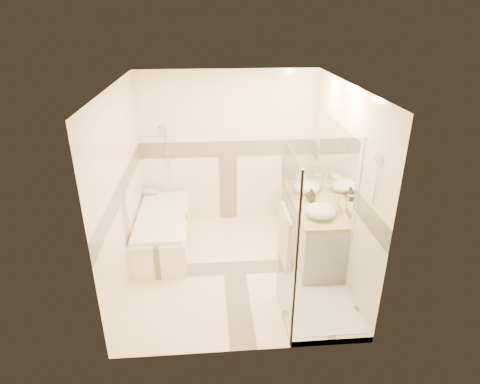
{
  "coord_description": "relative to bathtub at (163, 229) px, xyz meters",
  "views": [
    {
      "loc": [
        -0.29,
        -4.66,
        3.27
      ],
      "look_at": [
        0.1,
        0.25,
        1.05
      ],
      "focal_mm": 30.0,
      "sensor_mm": 36.0,
      "label": 1
    }
  ],
  "objects": [
    {
      "name": "faucet_far",
      "position": [
        2.34,
        -0.81,
        0.72
      ],
      "size": [
        0.12,
        0.03,
        0.3
      ],
      "color": "silver",
      "rests_on": "vanity"
    },
    {
      "name": "faucet_near",
      "position": [
        2.35,
        -0.03,
        0.71
      ],
      "size": [
        0.12,
        0.03,
        0.28
      ],
      "color": "silver",
      "rests_on": "vanity"
    },
    {
      "name": "shower_enclosure",
      "position": [
        1.86,
        -1.62,
        0.2
      ],
      "size": [
        0.96,
        0.93,
        2.04
      ],
      "color": "#FFF1CB",
      "rests_on": "ground"
    },
    {
      "name": "room",
      "position": [
        1.08,
        -0.64,
        0.95
      ],
      "size": [
        2.82,
        3.02,
        2.52
      ],
      "color": "#FCEEC8",
      "rests_on": "ground"
    },
    {
      "name": "amenity_bottle_b",
      "position": [
        2.13,
        -0.3,
        0.63
      ],
      "size": [
        0.16,
        0.16,
        0.17
      ],
      "primitive_type": "imported",
      "rotation": [
        0.0,
        0.0,
        -0.21
      ],
      "color": "black",
      "rests_on": "vanity"
    },
    {
      "name": "vanity",
      "position": [
        2.15,
        -0.35,
        0.12
      ],
      "size": [
        0.58,
        1.62,
        0.85
      ],
      "color": "white",
      "rests_on": "ground"
    },
    {
      "name": "bathtub",
      "position": [
        0.0,
        0.0,
        0.0
      ],
      "size": [
        0.75,
        1.7,
        0.56
      ],
      "color": "#FFF1CB",
      "rests_on": "ground"
    },
    {
      "name": "vessel_sink_far",
      "position": [
        2.13,
        -0.81,
        0.62
      ],
      "size": [
        0.41,
        0.41,
        0.16
      ],
      "primitive_type": "ellipsoid",
      "color": "white",
      "rests_on": "vanity"
    },
    {
      "name": "amenity_bottle_a",
      "position": [
        2.13,
        -0.37,
        0.63
      ],
      "size": [
        0.09,
        0.09,
        0.17
      ],
      "primitive_type": "imported",
      "rotation": [
        0.0,
        0.0,
        0.14
      ],
      "color": "black",
      "rests_on": "vanity"
    },
    {
      "name": "rolled_towel",
      "position": [
        -0.24,
        0.7,
        0.3
      ],
      "size": [
        0.22,
        0.1,
        0.1
      ],
      "primitive_type": "cylinder",
      "rotation": [
        0.0,
        1.57,
        0.0
      ],
      "color": "white",
      "rests_on": "bathtub"
    },
    {
      "name": "vessel_sink_near",
      "position": [
        2.13,
        -0.03,
        0.62
      ],
      "size": [
        0.4,
        0.4,
        0.16
      ],
      "primitive_type": "ellipsoid",
      "color": "white",
      "rests_on": "vanity"
    },
    {
      "name": "folded_towels",
      "position": [
        2.13,
        0.37,
        0.58
      ],
      "size": [
        0.18,
        0.26,
        0.08
      ],
      "primitive_type": "cube",
      "rotation": [
        0.0,
        0.0,
        -0.14
      ],
      "color": "white",
      "rests_on": "vanity"
    }
  ]
}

